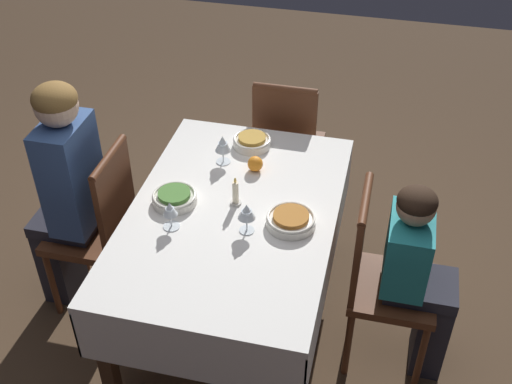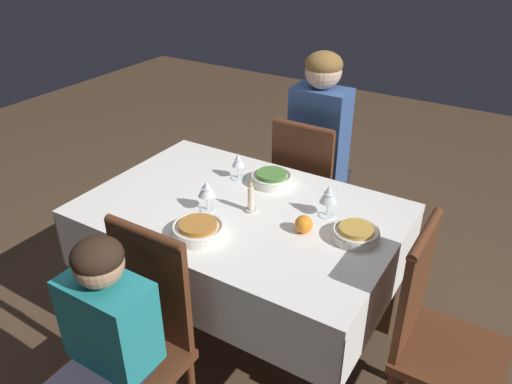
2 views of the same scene
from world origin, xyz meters
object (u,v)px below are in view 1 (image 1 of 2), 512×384
Objects in this scene: bowl_south at (291,220)px; orange_fruit at (255,164)px; person_adult_denim at (65,187)px; wine_glass_east at (223,144)px; chair_north at (100,224)px; person_child_teal at (419,274)px; candle_centerpiece at (235,194)px; bowl_east at (252,141)px; wine_glass_north at (170,210)px; bowl_north at (175,197)px; chair_east at (287,143)px; wine_glass_south at (247,212)px; chair_south at (380,274)px; dining_table at (233,227)px.

orange_fruit is (0.35, 0.24, 0.01)m from bowl_south.
person_adult_denim is 0.76m from wine_glass_east.
person_child_teal is (-0.03, -1.49, 0.04)m from chair_north.
bowl_south is 1.49× the size of candle_centerpiece.
wine_glass_east is 0.18m from orange_fruit.
wine_glass_east reaches higher than bowl_east.
orange_fruit is at bearing -27.76° from wine_glass_north.
bowl_north is 0.18m from wine_glass_north.
wine_glass_east is (0.34, -0.53, 0.32)m from chair_north.
chair_east is 6.50× the size of candle_centerpiece.
wine_glass_south is (0.05, -0.32, 0.01)m from wine_glass_north.
person_child_teal is at bearing 88.90° from person_adult_denim.
orange_fruit is at bearing 62.10° from chair_south.
bowl_east is (0.54, 0.30, 0.00)m from bowl_south.
wine_glass_east is (0.37, 0.97, 0.28)m from person_child_teal.
chair_north reaches higher than dining_table.
bowl_north is 1.52× the size of wine_glass_north.
bowl_east is at bearing 4.19° from dining_table.
orange_fruit reaches higher than bowl_south.
candle_centerpiece is (0.05, -0.26, 0.03)m from bowl_north.
person_adult_denim is 8.45× the size of wine_glass_east.
wine_glass_north is (-0.17, -0.58, 0.11)m from person_adult_denim.
chair_south is 0.95m from wine_glass_north.
chair_east is (0.88, -0.74, 0.00)m from chair_north.
wine_glass_north is at bearing 125.19° from dining_table.
dining_table is 0.33m from wine_glass_north.
wine_glass_east is at bearing -9.65° from wine_glass_north.
chair_north and chair_south have the same top height.
dining_table is 1.09× the size of person_adult_denim.
wine_glass_north is at bearing 68.87° from chair_north.
wine_glass_north is 0.70m from bowl_east.
bowl_north is at bearing 101.07° from candle_centerpiece.
candle_centerpiece is 1.95× the size of orange_fruit.
chair_south is at bearing 123.00° from chair_east.
dining_table is 0.42m from wine_glass_east.
bowl_north is at bearing 88.86° from person_child_teal.
wine_glass_north is 0.54m from orange_fruit.
person_child_teal is 5.00× the size of bowl_north.
dining_table is at bearing 88.57° from person_child_teal.
wine_glass_south is 0.44m from orange_fruit.
person_adult_denim is at bearing 89.23° from dining_table.
person_child_teal is at bearing -95.03° from candle_centerpiece.
wine_glass_north reaches higher than orange_fruit.
chair_south is (-0.02, -0.67, -0.12)m from dining_table.
orange_fruit is (-0.58, 0.05, 0.25)m from chair_east.
person_adult_denim reaches higher than wine_glass_south.
dining_table is 0.53m from bowl_east.
chair_east is 0.63m from orange_fruit.
chair_east reaches higher than bowl_south.
person_adult_denim is 0.92m from bowl_east.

